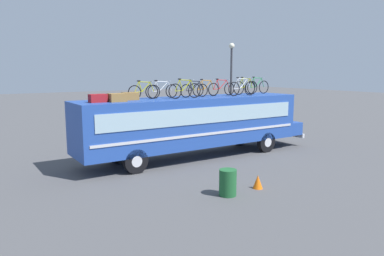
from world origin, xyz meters
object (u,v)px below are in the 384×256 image
at_px(rooftop_bicycle_3, 185,90).
at_px(street_lamp, 231,77).
at_px(rooftop_bicycle_8, 246,87).
at_px(luggage_bag_3, 130,96).
at_px(bus, 195,122).
at_px(rooftop_bicycle_2, 162,91).
at_px(traffic_cone, 258,182).
at_px(rooftop_bicycle_9, 257,87).
at_px(rooftop_bicycle_5, 206,89).
at_px(rooftop_bicycle_7, 242,88).
at_px(trash_bin, 228,183).
at_px(luggage_bag_1, 98,98).
at_px(rooftop_bicycle_1, 144,91).
at_px(luggage_bag_2, 117,98).
at_px(rooftop_bicycle_4, 194,90).
at_px(rooftop_bicycle_6, 221,88).

distance_m(rooftop_bicycle_3, street_lamp, 8.40).
distance_m(rooftop_bicycle_3, rooftop_bicycle_8, 4.35).
relative_size(luggage_bag_3, street_lamp, 0.10).
bearing_deg(bus, street_lamp, 37.60).
bearing_deg(rooftop_bicycle_2, bus, -12.07).
bearing_deg(traffic_cone, rooftop_bicycle_9, 47.81).
distance_m(rooftop_bicycle_5, rooftop_bicycle_9, 3.47).
bearing_deg(rooftop_bicycle_9, rooftop_bicycle_7, -156.91).
distance_m(rooftop_bicycle_8, trash_bin, 8.62).
xyz_separation_m(luggage_bag_1, rooftop_bicycle_2, (3.28, 0.53, 0.19)).
xyz_separation_m(rooftop_bicycle_8, street_lamp, (2.48, 4.30, 0.46)).
bearing_deg(street_lamp, trash_bin, -129.39).
bearing_deg(rooftop_bicycle_3, rooftop_bicycle_1, 161.24).
bearing_deg(rooftop_bicycle_9, street_lamp, 69.51).
relative_size(luggage_bag_2, rooftop_bicycle_4, 0.44).
xyz_separation_m(bus, street_lamp, (5.98, 4.61, 2.06)).
xyz_separation_m(rooftop_bicycle_6, rooftop_bicycle_7, (0.84, -0.65, 0.03)).
bearing_deg(luggage_bag_3, rooftop_bicycle_5, 2.76).
xyz_separation_m(rooftop_bicycle_2, rooftop_bicycle_9, (6.07, -0.01, 0.04)).
xyz_separation_m(rooftop_bicycle_4, traffic_cone, (-0.83, -5.52, -3.11)).
bearing_deg(luggage_bag_1, traffic_cone, -51.77).
height_order(luggage_bag_3, trash_bin, luggage_bag_3).
xyz_separation_m(luggage_bag_1, rooftop_bicycle_3, (4.15, -0.14, 0.22)).
xyz_separation_m(rooftop_bicycle_1, rooftop_bicycle_7, (5.26, -0.69, 0.04)).
bearing_deg(rooftop_bicycle_4, street_lamp, 36.99).
relative_size(luggage_bag_2, rooftop_bicycle_8, 0.42).
relative_size(rooftop_bicycle_9, street_lamp, 0.29).
distance_m(rooftop_bicycle_6, rooftop_bicycle_7, 1.06).
height_order(luggage_bag_1, rooftop_bicycle_9, rooftop_bicycle_9).
bearing_deg(luggage_bag_2, rooftop_bicycle_8, 4.71).
bearing_deg(rooftop_bicycle_9, rooftop_bicycle_5, 178.89).
relative_size(rooftop_bicycle_6, traffic_cone, 3.39).
height_order(luggage_bag_1, rooftop_bicycle_1, rooftop_bicycle_1).
bearing_deg(rooftop_bicycle_5, rooftop_bicycle_8, -2.55).
bearing_deg(rooftop_bicycle_7, rooftop_bicycle_6, 142.28).
distance_m(rooftop_bicycle_1, trash_bin, 6.41).
xyz_separation_m(rooftop_bicycle_5, rooftop_bicycle_7, (1.72, -0.81, 0.03)).
distance_m(rooftop_bicycle_3, rooftop_bicycle_6, 2.67).
distance_m(rooftop_bicycle_1, rooftop_bicycle_6, 4.42).
relative_size(rooftop_bicycle_2, rooftop_bicycle_3, 0.96).
xyz_separation_m(luggage_bag_1, rooftop_bicycle_9, (9.35, 0.53, 0.23)).
bearing_deg(rooftop_bicycle_3, rooftop_bicycle_4, 27.68).
relative_size(rooftop_bicycle_2, rooftop_bicycle_6, 1.00).
height_order(luggage_bag_1, street_lamp, street_lamp).
distance_m(rooftop_bicycle_3, trash_bin, 6.05).
height_order(luggage_bag_3, rooftop_bicycle_6, rooftop_bicycle_6).
distance_m(luggage_bag_1, luggage_bag_2, 0.79).
height_order(rooftop_bicycle_7, trash_bin, rooftop_bicycle_7).
height_order(rooftop_bicycle_2, rooftop_bicycle_4, same).
xyz_separation_m(rooftop_bicycle_5, rooftop_bicycle_6, (0.88, -0.16, 0.00)).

